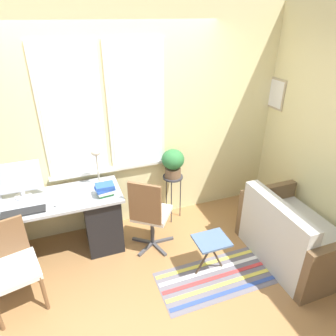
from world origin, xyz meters
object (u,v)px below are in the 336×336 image
Objects in this scene: mouse at (56,205)px; office_chair_swivel at (150,213)px; monitor at (19,180)px; book_stack at (105,189)px; potted_plant at (173,162)px; folding_stool at (211,243)px; plant_stand at (173,182)px; desk_chair_wooden at (10,264)px; keyboard at (23,212)px; desk_lamp at (97,160)px; couch_loveseat at (292,237)px.

mouse is 1.02m from office_chair_swivel.
book_stack is at bearing -17.58° from monitor.
office_chair_swivel is 2.61× the size of potted_plant.
potted_plant is 0.84× the size of folding_stool.
plant_stand is at bearing 17.44° from book_stack.
desk_chair_wooden is at bearing -100.76° from monitor.
book_stack is (0.86, -0.27, -0.14)m from monitor.
monitor is at bearing 17.31° from office_chair_swivel.
keyboard reaches higher than plant_stand.
mouse is 0.65m from desk_lamp.
office_chair_swivel reaches higher than mouse.
folding_stool is (0.51, -0.57, -0.12)m from office_chair_swivel.
book_stack is (0.03, -0.24, -0.25)m from desk_lamp.
keyboard is at bearing 73.18° from couch_loveseat.
mouse is at bearing 28.08° from desk_chair_wooden.
desk_lamp is 2.39m from couch_loveseat.
desk_chair_wooden is 0.71× the size of couch_loveseat.
office_chair_swivel is at bearing -42.49° from desk_lamp.
desk_chair_wooden is at bearing -155.89° from book_stack.
plant_stand is at bearing 12.75° from mouse.
desk_lamp reaches higher than plant_stand.
keyboard is at bearing -159.80° from desk_lamp.
desk_chair_wooden is (-0.14, -0.72, -0.50)m from monitor.
plant_stand is (1.76, 0.34, -0.18)m from keyboard.
couch_loveseat is at bearing -7.67° from folding_stool.
desk_chair_wooden reaches higher than plant_stand.
potted_plant is at bearing 2.67° from desk_lamp.
monitor is 1.07× the size of keyboard.
office_chair_swivel is at bearing 64.62° from couch_loveseat.
office_chair_swivel reaches higher than book_stack.
office_chair_swivel is (0.45, -0.19, -0.31)m from book_stack.
potted_plant is at bearing -90.00° from plant_stand.
book_stack reaches higher than plant_stand.
couch_loveseat is (2.76, -0.84, -0.47)m from keyboard.
desk_lamp reaches higher than folding_stool.
mouse is at bearing 154.03° from folding_stool.
monitor reaches higher than potted_plant.
office_chair_swivel is at bearing -6.02° from keyboard.
mouse is 0.15× the size of folding_stool.
desk_lamp is (0.83, -0.03, 0.11)m from monitor.
potted_plant reaches higher than office_chair_swivel.
book_stack reaches higher than desk_chair_wooden.
couch_loveseat is 2.67× the size of folding_stool.
book_stack is 0.59× the size of potted_plant.
desk_chair_wooden is 1.97m from folding_stool.
keyboard is 0.96× the size of folding_stool.
desk_chair_wooden is 2.05m from plant_stand.
keyboard is 1.14× the size of potted_plant.
keyboard is 0.44× the size of office_chair_swivel.
mouse is 0.07× the size of office_chair_swivel.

